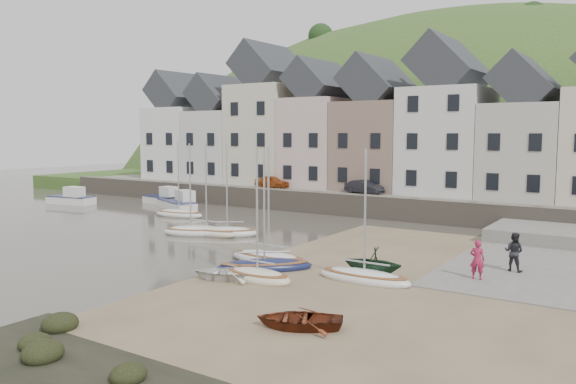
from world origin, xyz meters
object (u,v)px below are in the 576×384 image
Objects in this scene: sailboat_0 at (179,214)px; person_dark at (514,252)px; rowboat_white at (227,272)px; person_red at (477,260)px; rowboat_green at (372,262)px; rowboat_red at (299,319)px; car_left at (272,182)px; car_right at (364,187)px.

sailboat_0 is 3.33× the size of person_dark.
rowboat_white is 1.62× the size of person_dark.
person_dark is at bearing -9.98° from sailboat_0.
person_red is at bearing 95.39° from rowboat_white.
rowboat_green is 0.93× the size of rowboat_red.
person_dark is at bearing 101.88° from rowboat_white.
rowboat_green is (21.45, -9.41, 0.53)m from sailboat_0.
person_red is at bearing -128.32° from car_left.
car_left is at bearing -42.90° from person_red.
person_dark reaches higher than rowboat_green.
rowboat_red is at bearing 32.45° from rowboat_white.
person_dark reaches higher than person_red.
sailboat_0 is 10.92m from car_left.
car_left reaches higher than rowboat_white.
rowboat_green is at bearing 21.04° from person_red.
rowboat_green is at bearing 99.02° from rowboat_white.
sailboat_0 is 2.26× the size of rowboat_green.
sailboat_0 reaches higher than rowboat_green.
sailboat_0 is 3.48× the size of person_red.
sailboat_0 is 2.05× the size of rowboat_white.
person_red is at bearing -126.76° from car_right.
sailboat_0 reaches higher than rowboat_white.
rowboat_green is 0.83× the size of car_left.
sailboat_0 is at bearing -156.98° from rowboat_white.
sailboat_0 is 27.18m from person_dark.
person_dark is 29.29m from car_left.
person_dark is at bearing 127.15° from rowboat_green.
rowboat_red is 1.59× the size of person_dark.
rowboat_white reaches higher than rowboat_red.
rowboat_red is (0.83, -7.72, -0.42)m from rowboat_green.
person_dark is (10.79, 8.69, 0.69)m from rowboat_white.
car_left is 0.96× the size of car_right.
person_dark is at bearing 133.39° from rowboat_red.
sailboat_0 reaches higher than rowboat_red.
rowboat_green is 7.09m from person_dark.
sailboat_0 is at bearing 168.77° from car_left.
rowboat_green is at bearing -138.77° from car_right.
rowboat_white is (15.96, -13.40, 0.12)m from sailboat_0.
car_left is (1.80, 10.60, 1.91)m from sailboat_0.
car_right is (-10.93, 27.73, 1.81)m from rowboat_red.
rowboat_green is 1.54× the size of person_red.
person_red reaches higher than rowboat_white.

